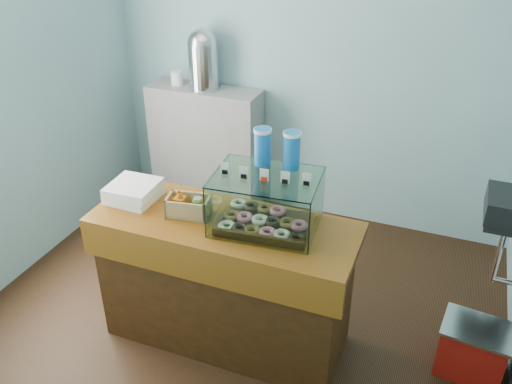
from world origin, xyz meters
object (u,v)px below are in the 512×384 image
at_px(display_case, 267,199).
at_px(coffee_urn, 203,58).
at_px(counter, 225,281).
at_px(red_cooler, 473,349).

distance_m(display_case, coffee_urn, 1.90).
xyz_separation_m(counter, coffee_urn, (-0.89, 1.57, 0.91)).
bearing_deg(display_case, counter, -167.65).
xyz_separation_m(counter, red_cooler, (1.51, 0.27, -0.28)).
bearing_deg(display_case, red_cooler, 3.75).
distance_m(counter, display_case, 0.66).
relative_size(counter, coffee_urn, 3.13).
relative_size(display_case, red_cooler, 1.48).
relative_size(display_case, coffee_urn, 1.23).
xyz_separation_m(counter, display_case, (0.25, 0.08, 0.61)).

